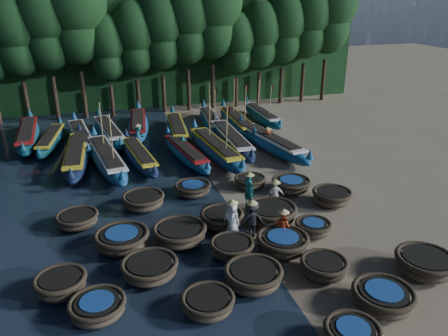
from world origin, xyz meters
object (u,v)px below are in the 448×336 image
object	(u,v)px
long_boat_6	(215,149)
long_boat_15	(211,121)
coracle_23	(250,181)
long_boat_4	(139,156)
fisherman_2	(283,225)
fisherman_0	(232,219)
coracle_19	(332,196)
long_boat_2	(77,156)
coracle_9	(425,263)
coracle_21	(143,201)
fisherman_5	(138,134)
coracle_4	(383,297)
coracle_6	(208,303)
coracle_7	(253,276)
coracle_3	(352,335)
fisherman_1	(249,188)
coracle_8	(324,267)
fisherman_3	(252,218)
coracle_15	(122,239)
coracle_12	(232,248)
long_boat_5	(186,153)
coracle_24	(291,184)
coracle_10	(61,284)
coracle_14	(313,227)
long_boat_9	(28,135)
long_boat_17	(262,115)
coracle_20	(77,219)
coracle_16	(180,233)
coracle_17	(222,218)
fisherman_4	(275,194)
long_boat_7	(231,140)
long_boat_14	(177,129)
coracle_11	(150,268)
coracle_13	(283,243)
coracle_22	(193,189)
long_boat_10	(51,140)
long_boat_8	(271,143)
long_boat_12	(109,132)
coracle_18	(271,213)
long_boat_11	(81,137)
long_boat_13	(138,125)

from	to	relation	value
long_boat_6	long_boat_15	bearing A→B (deg)	71.83
coracle_23	long_boat_4	distance (m)	7.81
fisherman_2	fisherman_0	bearing A→B (deg)	43.46
coracle_19	long_boat_2	size ratio (longest dim) A/B	0.24
coracle_9	coracle_21	size ratio (longest dim) A/B	1.08
fisherman_5	coracle_4	bearing A→B (deg)	-171.89
coracle_6	coracle_7	xyz separation A→B (m)	(1.99, 0.85, 0.09)
coracle_3	fisherman_1	size ratio (longest dim) A/B	0.98
coracle_7	coracle_8	size ratio (longest dim) A/B	1.43
fisherman_2	coracle_21	bearing A→B (deg)	26.91
coracle_3	fisherman_3	bearing A→B (deg)	95.47
coracle_15	long_boat_6	size ratio (longest dim) A/B	0.28
coracle_12	long_boat_5	size ratio (longest dim) A/B	0.28
coracle_19	coracle_24	size ratio (longest dim) A/B	1.01
coracle_10	coracle_14	bearing A→B (deg)	5.59
long_boat_9	long_boat_17	size ratio (longest dim) A/B	1.14
coracle_20	long_boat_6	size ratio (longest dim) A/B	0.25
coracle_16	coracle_23	size ratio (longest dim) A/B	1.34
coracle_9	fisherman_3	xyz separation A→B (m)	(-5.47, 4.67, 0.42)
coracle_17	fisherman_4	xyz separation A→B (m)	(3.05, 0.90, 0.42)
coracle_19	long_boat_9	distance (m)	22.16
long_boat_4	fisherman_3	world-z (taller)	fisherman_3
coracle_4	coracle_17	distance (m)	8.00
coracle_16	coracle_10	bearing A→B (deg)	-155.78
long_boat_7	coracle_6	bearing A→B (deg)	-109.73
coracle_16	coracle_14	bearing A→B (deg)	-10.85
fisherman_2	long_boat_14	bearing A→B (deg)	-15.44
coracle_11	long_boat_4	distance (m)	12.30
fisherman_3	coracle_13	bearing A→B (deg)	119.19
coracle_3	coracle_23	size ratio (longest dim) A/B	1.06
coracle_23	coracle_22	bearing A→B (deg)	-179.62
coracle_15	fisherman_4	bearing A→B (deg)	10.77
coracle_10	long_boat_10	distance (m)	17.49
coracle_21	fisherman_0	distance (m)	5.32
long_boat_5	long_boat_4	bearing A→B (deg)	165.27
long_boat_2	long_boat_9	xyz separation A→B (m)	(-3.41, 5.47, 0.00)
long_boat_8	long_boat_12	size ratio (longest dim) A/B	1.06
coracle_18	long_boat_6	world-z (taller)	long_boat_6
coracle_7	coracle_12	bearing A→B (deg)	93.36
fisherman_4	long_boat_7	bearing A→B (deg)	-93.88
long_boat_2	long_boat_11	xyz separation A→B (m)	(0.29, 3.97, -0.03)
long_boat_6	long_boat_12	world-z (taller)	long_boat_6
long_boat_6	long_boat_7	size ratio (longest dim) A/B	0.99
coracle_11	coracle_15	size ratio (longest dim) A/B	0.91
coracle_11	long_boat_9	xyz separation A→B (m)	(-6.16, 18.73, 0.19)
coracle_19	fisherman_0	world-z (taller)	fisherman_0
coracle_24	long_boat_13	bearing A→B (deg)	116.41
coracle_8	long_boat_6	distance (m)	13.76
coracle_17	coracle_21	xyz separation A→B (m)	(-3.28, 2.98, -0.01)
long_boat_12	fisherman_1	size ratio (longest dim) A/B	4.27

